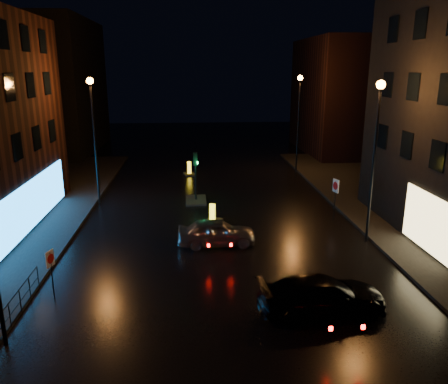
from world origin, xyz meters
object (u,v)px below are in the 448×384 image
(silver_hatchback, at_px, (217,232))
(road_sign_right, at_px, (336,189))
(dark_sedan, at_px, (322,295))
(road_sign_left, at_px, (51,263))
(traffic_signal, at_px, (196,194))
(bollard_near, at_px, (212,218))
(bollard_far, at_px, (189,172))

(silver_hatchback, xyz_separation_m, road_sign_right, (7.47, 3.69, 1.16))
(dark_sedan, bearing_deg, road_sign_left, 73.81)
(traffic_signal, bearing_deg, bollard_near, -78.41)
(bollard_far, xyz_separation_m, road_sign_right, (8.89, -12.14, 1.59))
(dark_sedan, distance_m, road_sign_left, 10.63)
(traffic_signal, distance_m, dark_sedan, 15.49)
(dark_sedan, bearing_deg, traffic_signal, 11.15)
(road_sign_right, bearing_deg, road_sign_left, 16.33)
(dark_sedan, distance_m, bollard_far, 23.26)
(dark_sedan, height_order, road_sign_right, road_sign_right)
(dark_sedan, xyz_separation_m, bollard_near, (-3.60, 10.35, -0.46))
(road_sign_left, bearing_deg, bollard_far, 92.10)
(traffic_signal, relative_size, dark_sedan, 0.71)
(road_sign_left, relative_size, road_sign_right, 0.83)
(silver_hatchback, height_order, road_sign_left, road_sign_left)
(traffic_signal, xyz_separation_m, road_sign_right, (8.43, -4.24, 1.35))
(bollard_near, bearing_deg, dark_sedan, -46.63)
(dark_sedan, relative_size, bollard_near, 3.13)
(dark_sedan, bearing_deg, road_sign_right, -26.12)
(traffic_signal, bearing_deg, silver_hatchback, -83.11)
(dark_sedan, relative_size, road_sign_left, 2.39)
(dark_sedan, relative_size, bollard_far, 3.32)
(traffic_signal, xyz_separation_m, silver_hatchback, (0.96, -7.93, 0.19))
(traffic_signal, bearing_deg, road_sign_right, -26.69)
(dark_sedan, bearing_deg, bollard_near, 13.38)
(silver_hatchback, xyz_separation_m, road_sign_left, (-6.87, -4.98, 0.84))
(bollard_near, xyz_separation_m, bollard_far, (-1.37, 12.37, 0.00))
(road_sign_right, bearing_deg, bollard_far, -68.59)
(traffic_signal, relative_size, silver_hatchback, 0.85)
(bollard_near, distance_m, bollard_far, 12.44)
(dark_sedan, bearing_deg, silver_hatchback, 21.51)
(traffic_signal, bearing_deg, bollard_far, 93.29)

